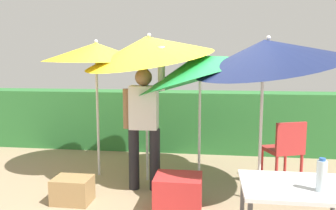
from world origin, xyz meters
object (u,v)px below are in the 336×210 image
(cooler_box, at_px, (178,193))
(bottle_water, at_px, (321,176))
(umbrella_rainbow, at_px, (199,67))
(person_vendor, at_px, (144,120))
(chair_plastic, at_px, (285,148))
(folding_table, at_px, (296,198))
(umbrella_yellow, at_px, (148,48))
(crate_cardboard, at_px, (73,190))
(umbrella_orange, at_px, (266,53))
(umbrella_navy, at_px, (96,52))

(cooler_box, xyz_separation_m, bottle_water, (1.13, -1.22, 0.69))
(umbrella_rainbow, bearing_deg, person_vendor, -154.84)
(chair_plastic, distance_m, folding_table, 2.18)
(person_vendor, height_order, bottle_water, person_vendor)
(umbrella_yellow, bearing_deg, bottle_water, -52.03)
(crate_cardboard, bearing_deg, chair_plastic, 20.21)
(umbrella_orange, xyz_separation_m, crate_cardboard, (-2.24, -0.31, -1.63))
(chair_plastic, distance_m, cooler_box, 1.73)
(umbrella_rainbow, xyz_separation_m, chair_plastic, (1.18, 0.12, -1.11))
(person_vendor, xyz_separation_m, cooler_box, (0.51, -0.56, -0.73))
(umbrella_navy, bearing_deg, umbrella_yellow, -9.84)
(chair_plastic, bearing_deg, umbrella_navy, 179.91)
(umbrella_navy, xyz_separation_m, bottle_water, (2.42, -2.24, -0.93))
(umbrella_yellow, xyz_separation_m, chair_plastic, (1.88, 0.13, -1.36))
(umbrella_navy, height_order, cooler_box, umbrella_navy)
(person_vendor, relative_size, folding_table, 2.35)
(umbrella_orange, xyz_separation_m, cooler_box, (-0.96, -0.35, -1.58))
(umbrella_orange, height_order, bottle_water, umbrella_orange)
(umbrella_yellow, bearing_deg, umbrella_rainbow, 0.70)
(umbrella_yellow, xyz_separation_m, umbrella_navy, (-0.78, 0.14, -0.05))
(umbrella_rainbow, relative_size, umbrella_navy, 1.04)
(umbrella_orange, xyz_separation_m, bottle_water, (0.16, -1.57, -0.89))
(umbrella_yellow, height_order, folding_table, umbrella_yellow)
(umbrella_rainbow, bearing_deg, umbrella_yellow, -179.30)
(folding_table, bearing_deg, umbrella_orange, 91.05)
(umbrella_yellow, distance_m, chair_plastic, 2.33)
(umbrella_navy, relative_size, bottle_water, 8.34)
(crate_cardboard, distance_m, folding_table, 2.60)
(umbrella_yellow, bearing_deg, person_vendor, -88.97)
(umbrella_rainbow, distance_m, chair_plastic, 1.62)
(umbrella_orange, bearing_deg, umbrella_rainbow, 144.80)
(person_vendor, bearing_deg, umbrella_orange, -8.44)
(crate_cardboard, xyz_separation_m, bottle_water, (2.41, -1.26, 0.74))
(folding_table, bearing_deg, person_vendor, 131.63)
(chair_plastic, xyz_separation_m, bottle_water, (-0.24, -2.23, 0.38))
(umbrella_yellow, bearing_deg, umbrella_navy, 170.16)
(cooler_box, distance_m, bottle_water, 1.80)
(chair_plastic, bearing_deg, bottle_water, -96.22)
(chair_plastic, height_order, bottle_water, bottle_water)
(umbrella_rainbow, bearing_deg, umbrella_orange, -35.20)
(chair_plastic, xyz_separation_m, cooler_box, (-1.37, -1.01, -0.31))
(crate_cardboard, bearing_deg, person_vendor, 34.22)
(crate_cardboard, bearing_deg, umbrella_rainbow, 30.13)
(umbrella_navy, bearing_deg, folding_table, -43.12)
(umbrella_navy, bearing_deg, bottle_water, -42.74)
(umbrella_rainbow, height_order, cooler_box, umbrella_rainbow)
(cooler_box, bearing_deg, umbrella_orange, 19.79)
(crate_cardboard, bearing_deg, umbrella_navy, 90.75)
(umbrella_navy, height_order, person_vendor, umbrella_navy)
(umbrella_yellow, relative_size, crate_cardboard, 5.07)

